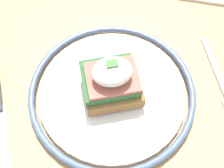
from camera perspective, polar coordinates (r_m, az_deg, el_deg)
dining_table at (r=0.62m, az=-0.16°, el=-2.97°), size 1.00×0.78×0.73m
plate at (r=0.49m, az=0.00°, el=-1.56°), size 0.26×0.26×0.02m
sandwich at (r=0.46m, az=-0.11°, el=0.62°), size 0.09×0.08×0.08m
fork at (r=0.54m, az=19.19°, el=0.63°), size 0.02×0.15×0.00m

